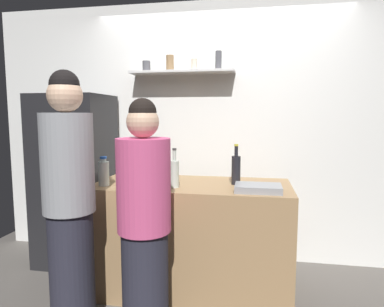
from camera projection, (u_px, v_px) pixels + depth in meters
back_wall_assembly at (219, 132)px, 3.45m from camera, size 4.80×0.32×2.60m
refrigerator at (76, 179)px, 3.37m from camera, size 0.68×0.65×1.67m
counter at (192, 237)px, 2.83m from camera, size 1.60×0.73×0.92m
baking_pan at (258, 188)px, 2.49m from camera, size 0.34×0.24×0.05m
utensil_holder at (152, 173)px, 2.93m from camera, size 0.11×0.11×0.21m
wine_bottle_amber_glass at (132, 164)px, 2.98m from camera, size 0.08×0.08×0.34m
wine_bottle_green_glass at (126, 163)px, 3.18m from camera, size 0.08×0.08×0.31m
wine_bottle_dark_glass at (236, 169)px, 2.73m from camera, size 0.07×0.07×0.33m
wine_bottle_pale_glass at (175, 173)px, 2.61m from camera, size 0.07×0.07×0.31m
water_bottle_plastic at (104, 173)px, 2.68m from camera, size 0.08×0.08×0.23m
person_pink_top at (144, 226)px, 2.14m from camera, size 0.34×0.34×1.58m
person_grey_hoodie at (69, 204)px, 2.25m from camera, size 0.34×0.34×1.77m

